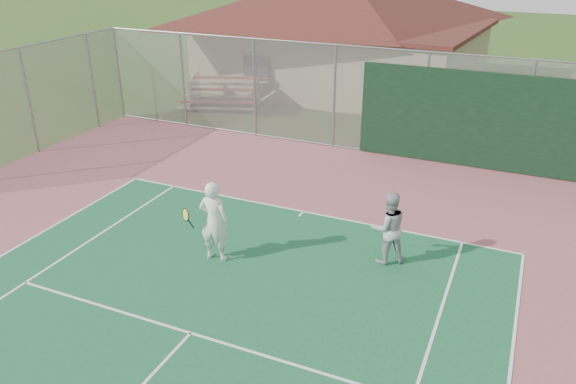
{
  "coord_description": "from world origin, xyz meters",
  "views": [
    {
      "loc": [
        5.01,
        -0.5,
        6.71
      ],
      "look_at": [
        0.46,
        9.82,
        1.54
      ],
      "focal_mm": 35.0,
      "sensor_mm": 36.0,
      "label": 1
    }
  ],
  "objects_px": {
    "clubhouse": "(342,26)",
    "player_white_front": "(214,222)",
    "bleachers": "(225,93)",
    "player_grey_back": "(388,229)"
  },
  "relations": [
    {
      "from": "clubhouse",
      "to": "player_white_front",
      "type": "relative_size",
      "value": 7.33
    },
    {
      "from": "bleachers",
      "to": "player_white_front",
      "type": "height_order",
      "value": "player_white_front"
    },
    {
      "from": "clubhouse",
      "to": "bleachers",
      "type": "bearing_deg",
      "value": -116.8
    },
    {
      "from": "clubhouse",
      "to": "player_grey_back",
      "type": "distance_m",
      "value": 16.11
    },
    {
      "from": "bleachers",
      "to": "player_white_front",
      "type": "bearing_deg",
      "value": -81.5
    },
    {
      "from": "player_white_front",
      "to": "player_grey_back",
      "type": "distance_m",
      "value": 3.85
    },
    {
      "from": "bleachers",
      "to": "player_grey_back",
      "type": "bearing_deg",
      "value": -64.96
    },
    {
      "from": "player_white_front",
      "to": "clubhouse",
      "type": "bearing_deg",
      "value": -85.79
    },
    {
      "from": "bleachers",
      "to": "player_grey_back",
      "type": "xyz_separation_m",
      "value": [
        9.51,
        -9.46,
        0.21
      ]
    },
    {
      "from": "player_white_front",
      "to": "player_grey_back",
      "type": "height_order",
      "value": "player_white_front"
    }
  ]
}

